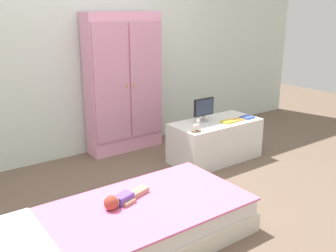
{
  "coord_description": "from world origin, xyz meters",
  "views": [
    {
      "loc": [
        -1.65,
        -2.15,
        1.51
      ],
      "look_at": [
        0.17,
        0.35,
        0.56
      ],
      "focal_mm": 40.72,
      "sensor_mm": 36.0,
      "label": 1
    }
  ],
  "objects_px": {
    "rocking_horse_toy": "(197,126)",
    "doll": "(119,200)",
    "tv_stand": "(215,141)",
    "tv_monitor": "(204,108)",
    "wardrobe": "(124,83)",
    "book_blue": "(247,117)",
    "book_yellow": "(228,122)",
    "book_orange": "(238,120)",
    "bed": "(124,229)"
  },
  "relations": [
    {
      "from": "rocking_horse_toy",
      "to": "doll",
      "type": "bearing_deg",
      "value": -154.13
    },
    {
      "from": "tv_stand",
      "to": "book_blue",
      "type": "height_order",
      "value": "book_blue"
    },
    {
      "from": "doll",
      "to": "book_orange",
      "type": "height_order",
      "value": "book_orange"
    },
    {
      "from": "bed",
      "to": "tv_monitor",
      "type": "height_order",
      "value": "tv_monitor"
    },
    {
      "from": "tv_stand",
      "to": "book_orange",
      "type": "xyz_separation_m",
      "value": [
        0.21,
        -0.1,
        0.21
      ]
    },
    {
      "from": "doll",
      "to": "book_yellow",
      "type": "bearing_deg",
      "value": 20.61
    },
    {
      "from": "book_orange",
      "to": "doll",
      "type": "bearing_deg",
      "value": -160.94
    },
    {
      "from": "tv_monitor",
      "to": "book_yellow",
      "type": "distance_m",
      "value": 0.28
    },
    {
      "from": "tv_stand",
      "to": "doll",
      "type": "bearing_deg",
      "value": -155.22
    },
    {
      "from": "tv_stand",
      "to": "tv_monitor",
      "type": "bearing_deg",
      "value": 141.44
    },
    {
      "from": "doll",
      "to": "rocking_horse_toy",
      "type": "xyz_separation_m",
      "value": [
        1.13,
        0.55,
        0.17
      ]
    },
    {
      "from": "doll",
      "to": "book_blue",
      "type": "distance_m",
      "value": 1.95
    },
    {
      "from": "book_yellow",
      "to": "tv_stand",
      "type": "bearing_deg",
      "value": 124.36
    },
    {
      "from": "book_yellow",
      "to": "book_blue",
      "type": "bearing_deg",
      "value": 0.0
    },
    {
      "from": "wardrobe",
      "to": "rocking_horse_toy",
      "type": "relative_size",
      "value": 12.73
    },
    {
      "from": "doll",
      "to": "wardrobe",
      "type": "height_order",
      "value": "wardrobe"
    },
    {
      "from": "bed",
      "to": "book_orange",
      "type": "distance_m",
      "value": 1.89
    },
    {
      "from": "doll",
      "to": "tv_monitor",
      "type": "bearing_deg",
      "value": 28.76
    },
    {
      "from": "tv_stand",
      "to": "book_yellow",
      "type": "distance_m",
      "value": 0.25
    },
    {
      "from": "bed",
      "to": "doll",
      "type": "relative_size",
      "value": 4.51
    },
    {
      "from": "rocking_horse_toy",
      "to": "book_blue",
      "type": "relative_size",
      "value": 0.97
    },
    {
      "from": "wardrobe",
      "to": "book_blue",
      "type": "bearing_deg",
      "value": -44.67
    },
    {
      "from": "tv_monitor",
      "to": "tv_stand",
      "type": "bearing_deg",
      "value": -38.56
    },
    {
      "from": "wardrobe",
      "to": "rocking_horse_toy",
      "type": "distance_m",
      "value": 1.04
    },
    {
      "from": "tv_monitor",
      "to": "book_blue",
      "type": "xyz_separation_m",
      "value": [
        0.45,
        -0.18,
        -0.13
      ]
    },
    {
      "from": "wardrobe",
      "to": "tv_monitor",
      "type": "distance_m",
      "value": 0.92
    },
    {
      "from": "doll",
      "to": "tv_stand",
      "type": "relative_size",
      "value": 0.41
    },
    {
      "from": "doll",
      "to": "tv_monitor",
      "type": "xyz_separation_m",
      "value": [
        1.41,
        0.77,
        0.26
      ]
    },
    {
      "from": "bed",
      "to": "rocking_horse_toy",
      "type": "relative_size",
      "value": 14.89
    },
    {
      "from": "tv_monitor",
      "to": "book_orange",
      "type": "bearing_deg",
      "value": -30.44
    },
    {
      "from": "tv_monitor",
      "to": "book_orange",
      "type": "xyz_separation_m",
      "value": [
        0.31,
        -0.18,
        -0.13
      ]
    },
    {
      "from": "tv_stand",
      "to": "rocking_horse_toy",
      "type": "xyz_separation_m",
      "value": [
        -0.38,
        -0.15,
        0.26
      ]
    },
    {
      "from": "rocking_horse_toy",
      "to": "book_blue",
      "type": "bearing_deg",
      "value": 3.71
    },
    {
      "from": "tv_monitor",
      "to": "book_blue",
      "type": "bearing_deg",
      "value": -21.94
    },
    {
      "from": "book_blue",
      "to": "book_yellow",
      "type": "bearing_deg",
      "value": 180.0
    },
    {
      "from": "bed",
      "to": "tv_stand",
      "type": "relative_size",
      "value": 1.86
    },
    {
      "from": "wardrobe",
      "to": "book_blue",
      "type": "relative_size",
      "value": 12.32
    },
    {
      "from": "bed",
      "to": "wardrobe",
      "type": "distance_m",
      "value": 1.97
    },
    {
      "from": "bed",
      "to": "book_blue",
      "type": "bearing_deg",
      "value": 19.97
    },
    {
      "from": "bed",
      "to": "book_orange",
      "type": "bearing_deg",
      "value": 21.44
    },
    {
      "from": "book_blue",
      "to": "bed",
      "type": "bearing_deg",
      "value": -160.03
    },
    {
      "from": "rocking_horse_toy",
      "to": "tv_stand",
      "type": "bearing_deg",
      "value": 21.46
    },
    {
      "from": "tv_monitor",
      "to": "bed",
      "type": "bearing_deg",
      "value": -148.92
    },
    {
      "from": "rocking_horse_toy",
      "to": "bed",
      "type": "bearing_deg",
      "value": -151.03
    },
    {
      "from": "bed",
      "to": "book_yellow",
      "type": "distance_m",
      "value": 1.77
    },
    {
      "from": "doll",
      "to": "book_orange",
      "type": "bearing_deg",
      "value": 19.06
    },
    {
      "from": "rocking_horse_toy",
      "to": "tv_monitor",
      "type": "bearing_deg",
      "value": 38.7
    },
    {
      "from": "book_yellow",
      "to": "book_orange",
      "type": "relative_size",
      "value": 0.99
    },
    {
      "from": "tv_monitor",
      "to": "book_yellow",
      "type": "height_order",
      "value": "tv_monitor"
    },
    {
      "from": "wardrobe",
      "to": "book_orange",
      "type": "distance_m",
      "value": 1.27
    }
  ]
}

